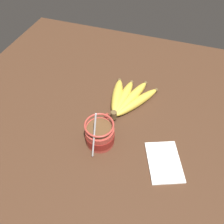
% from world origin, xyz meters
% --- Properties ---
extents(table, '(1.16, 1.16, 0.03)m').
position_xyz_m(table, '(0.00, 0.00, 0.01)').
color(table, '#422819').
rests_on(table, ground).
extents(coffee_mug, '(0.14, 0.09, 0.16)m').
position_xyz_m(coffee_mug, '(-0.08, -0.02, 0.07)').
color(coffee_mug, '#B23D33').
rests_on(coffee_mug, table).
extents(banana_bunch, '(0.22, 0.18, 0.04)m').
position_xyz_m(banana_bunch, '(0.11, -0.06, 0.05)').
color(banana_bunch, brown).
rests_on(banana_bunch, table).
extents(napkin, '(0.16, 0.14, 0.01)m').
position_xyz_m(napkin, '(-0.09, -0.23, 0.03)').
color(napkin, white).
rests_on(napkin, table).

